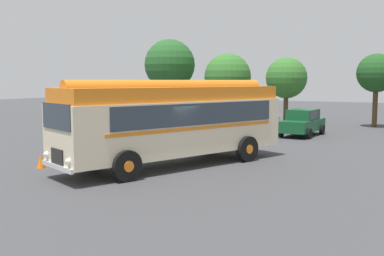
% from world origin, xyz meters
% --- Properties ---
extents(ground_plane, '(120.00, 120.00, 0.00)m').
position_xyz_m(ground_plane, '(0.00, 0.00, 0.00)').
color(ground_plane, '#3D3D3F').
extents(vintage_bus, '(6.17, 10.25, 3.49)m').
position_xyz_m(vintage_bus, '(-0.03, 0.21, 1.89)').
color(vintage_bus, beige).
rests_on(vintage_bus, ground).
extents(car_near_left, '(2.19, 4.31, 1.66)m').
position_xyz_m(car_near_left, '(-3.52, 12.55, 0.85)').
color(car_near_left, '#144C28').
rests_on(car_near_left, ground).
extents(car_mid_left, '(2.14, 4.29, 1.66)m').
position_xyz_m(car_mid_left, '(-0.72, 12.92, 0.85)').
color(car_mid_left, '#B7BABF').
rests_on(car_mid_left, ground).
extents(car_mid_right, '(2.25, 4.34, 1.66)m').
position_xyz_m(car_mid_right, '(2.17, 12.56, 0.85)').
color(car_mid_right, '#144C28').
rests_on(car_mid_right, ground).
extents(tree_far_left, '(4.61, 4.61, 7.21)m').
position_xyz_m(tree_far_left, '(-11.80, 20.19, 4.97)').
color(tree_far_left, '#4C3823').
rests_on(tree_far_left, ground).
extents(tree_left_of_centre, '(4.05, 4.05, 5.80)m').
position_xyz_m(tree_left_of_centre, '(-6.43, 20.58, 3.82)').
color(tree_left_of_centre, '#4C3823').
rests_on(tree_left_of_centre, ground).
extents(tree_centre, '(3.22, 3.22, 5.28)m').
position_xyz_m(tree_centre, '(-0.88, 19.35, 3.65)').
color(tree_centre, '#4C3823').
rests_on(tree_centre, ground).
extents(tree_right_of_centre, '(2.89, 2.85, 5.44)m').
position_xyz_m(tree_right_of_centre, '(5.79, 20.20, 4.05)').
color(tree_right_of_centre, '#4C3823').
rests_on(tree_right_of_centre, ground).
extents(traffic_cone, '(0.36, 0.36, 0.55)m').
position_xyz_m(traffic_cone, '(-4.49, -2.71, 0.28)').
color(traffic_cone, orange).
rests_on(traffic_cone, ground).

